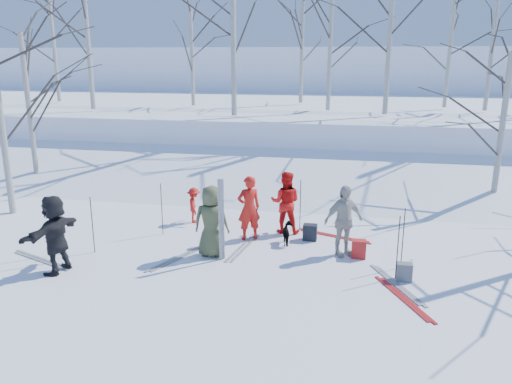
% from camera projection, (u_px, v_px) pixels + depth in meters
% --- Properties ---
extents(ground, '(120.00, 120.00, 0.00)m').
position_uv_depth(ground, '(242.00, 268.00, 10.73)').
color(ground, white).
rests_on(ground, ground).
extents(snow_ramp, '(70.00, 9.49, 4.12)m').
position_uv_depth(snow_ramp, '(287.00, 183.00, 17.31)').
color(snow_ramp, white).
rests_on(snow_ramp, ground).
extents(snow_plateau, '(70.00, 18.00, 2.20)m').
position_uv_depth(snow_plateau, '(313.00, 123.00, 26.55)').
color(snow_plateau, white).
rests_on(snow_plateau, ground).
extents(far_hill, '(90.00, 30.00, 6.00)m').
position_uv_depth(far_hill, '(334.00, 83.00, 46.16)').
color(far_hill, white).
rests_on(far_hill, ground).
extents(skier_olive_center, '(0.82, 0.55, 1.64)m').
position_uv_depth(skier_olive_center, '(211.00, 221.00, 11.21)').
color(skier_olive_center, '#434A2C').
rests_on(skier_olive_center, ground).
extents(skier_red_north, '(0.71, 0.64, 1.62)m').
position_uv_depth(skier_red_north, '(249.00, 208.00, 12.23)').
color(skier_red_north, red).
rests_on(skier_red_north, ground).
extents(skier_redor_behind, '(0.78, 0.61, 1.61)m').
position_uv_depth(skier_redor_behind, '(285.00, 202.00, 12.74)').
color(skier_redor_behind, red).
rests_on(skier_redor_behind, ground).
extents(skier_red_seated, '(0.55, 0.72, 0.98)m').
position_uv_depth(skier_red_seated, '(194.00, 205.00, 13.59)').
color(skier_red_seated, red).
rests_on(skier_red_seated, ground).
extents(skier_cream_east, '(1.03, 0.86, 1.64)m').
position_uv_depth(skier_cream_east, '(343.00, 221.00, 11.25)').
color(skier_cream_east, beige).
rests_on(skier_cream_east, ground).
extents(skier_grey_west, '(0.76, 1.62, 1.68)m').
position_uv_depth(skier_grey_west, '(55.00, 234.00, 10.35)').
color(skier_grey_west, black).
rests_on(skier_grey_west, ground).
extents(dog, '(0.42, 0.66, 0.51)m').
position_uv_depth(dog, '(288.00, 234.00, 12.07)').
color(dog, black).
rests_on(dog, ground).
extents(upright_ski_left, '(0.10, 0.16, 1.90)m').
position_uv_depth(upright_ski_left, '(220.00, 220.00, 10.87)').
color(upright_ski_left, silver).
rests_on(upright_ski_left, ground).
extents(upright_ski_right, '(0.13, 0.23, 1.89)m').
position_uv_depth(upright_ski_right, '(223.00, 220.00, 10.89)').
color(upright_ski_right, silver).
rests_on(upright_ski_right, ground).
extents(ski_pair_a, '(1.70, 2.06, 0.02)m').
position_uv_depth(ski_pair_a, '(397.00, 284.00, 9.94)').
color(ski_pair_a, silver).
rests_on(ski_pair_a, ground).
extents(ski_pair_b, '(1.70, 2.06, 0.02)m').
position_uv_depth(ski_pair_b, '(403.00, 298.00, 9.37)').
color(ski_pair_b, maroon).
rests_on(ski_pair_b, ground).
extents(ski_pair_c, '(1.58, 2.05, 0.02)m').
position_uv_depth(ski_pair_c, '(179.00, 258.00, 11.27)').
color(ski_pair_c, silver).
rests_on(ski_pair_c, ground).
extents(ski_pair_d, '(1.50, 2.04, 0.02)m').
position_uv_depth(ski_pair_d, '(41.00, 260.00, 11.14)').
color(ski_pair_d, silver).
rests_on(ski_pair_d, ground).
extents(ski_pair_e, '(1.44, 2.03, 0.02)m').
position_uv_depth(ski_pair_e, '(334.00, 236.00, 12.63)').
color(ski_pair_e, maroon).
rests_on(ski_pair_e, ground).
extents(ski_pair_f, '(0.72, 1.95, 0.02)m').
position_uv_depth(ski_pair_f, '(243.00, 247.00, 11.88)').
color(ski_pair_f, silver).
rests_on(ski_pair_f, ground).
extents(ski_pole_a, '(0.02, 0.02, 1.34)m').
position_uv_depth(ski_pole_a, '(300.00, 205.00, 12.95)').
color(ski_pole_a, black).
rests_on(ski_pole_a, ground).
extents(ski_pole_b, '(0.02, 0.02, 1.34)m').
position_uv_depth(ski_pole_b, '(162.00, 209.00, 12.62)').
color(ski_pole_b, black).
rests_on(ski_pole_b, ground).
extents(ski_pole_c, '(0.02, 0.02, 1.34)m').
position_uv_depth(ski_pole_c, '(283.00, 208.00, 12.72)').
color(ski_pole_c, black).
rests_on(ski_pole_c, ground).
extents(ski_pole_d, '(0.02, 0.02, 1.34)m').
position_uv_depth(ski_pole_d, '(398.00, 248.00, 10.07)').
color(ski_pole_d, black).
rests_on(ski_pole_d, ground).
extents(ski_pole_e, '(0.02, 0.02, 1.34)m').
position_uv_depth(ski_pole_e, '(51.00, 234.00, 10.84)').
color(ski_pole_e, black).
rests_on(ski_pole_e, ground).
extents(ski_pole_f, '(0.02, 0.02, 1.34)m').
position_uv_depth(ski_pole_f, '(403.00, 239.00, 10.57)').
color(ski_pole_f, black).
rests_on(ski_pole_f, ground).
extents(ski_pole_g, '(0.02, 0.02, 1.34)m').
position_uv_depth(ski_pole_g, '(57.00, 227.00, 11.30)').
color(ski_pole_g, black).
rests_on(ski_pole_g, ground).
extents(ski_pole_h, '(0.02, 0.02, 1.34)m').
position_uv_depth(ski_pole_h, '(92.00, 225.00, 11.42)').
color(ski_pole_h, black).
rests_on(ski_pole_h, ground).
extents(backpack_red, '(0.32, 0.22, 0.42)m').
position_uv_depth(backpack_red, '(359.00, 249.00, 11.23)').
color(backpack_red, '#B11C1B').
rests_on(backpack_red, ground).
extents(backpack_grey, '(0.30, 0.20, 0.38)m').
position_uv_depth(backpack_grey, '(404.00, 272.00, 10.08)').
color(backpack_grey, '#585B5F').
rests_on(backpack_grey, ground).
extents(backpack_dark, '(0.34, 0.24, 0.40)m').
position_uv_depth(backpack_dark, '(310.00, 232.00, 12.33)').
color(backpack_dark, black).
rests_on(backpack_dark, ground).
extents(birch_plateau_a, '(4.02, 4.02, 4.89)m').
position_uv_depth(birch_plateau_a, '(492.00, 51.00, 20.47)').
color(birch_plateau_a, silver).
rests_on(birch_plateau_a, snow_plateau).
extents(birch_plateau_c, '(4.43, 4.43, 5.47)m').
position_uv_depth(birch_plateau_c, '(54.00, 46.00, 24.72)').
color(birch_plateau_c, silver).
rests_on(birch_plateau_c, snow_plateau).
extents(birch_plateau_e, '(4.93, 4.93, 6.19)m').
position_uv_depth(birch_plateau_e, '(87.00, 35.00, 20.86)').
color(birch_plateau_e, silver).
rests_on(birch_plateau_e, snow_plateau).
extents(birch_plateau_f, '(4.00, 4.00, 4.85)m').
position_uv_depth(birch_plateau_f, '(330.00, 51.00, 20.63)').
color(birch_plateau_f, silver).
rests_on(birch_plateau_f, snow_plateau).
extents(birch_plateau_g, '(4.92, 4.92, 6.17)m').
position_uv_depth(birch_plateau_g, '(233.00, 32.00, 18.56)').
color(birch_plateau_g, silver).
rests_on(birch_plateau_g, snow_plateau).
extents(birch_plateau_h, '(3.79, 3.79, 4.56)m').
position_uv_depth(birch_plateau_h, '(449.00, 55.00, 21.84)').
color(birch_plateau_h, silver).
rests_on(birch_plateau_h, snow_plateau).
extents(birch_plateau_i, '(4.44, 4.44, 5.48)m').
position_uv_depth(birch_plateau_i, '(302.00, 45.00, 23.99)').
color(birch_plateau_i, silver).
rests_on(birch_plateau_i, snow_plateau).
extents(birch_plateau_j, '(3.61, 3.61, 4.29)m').
position_uv_depth(birch_plateau_j, '(192.00, 58.00, 22.72)').
color(birch_plateau_j, silver).
rests_on(birch_plateau_j, snow_plateau).
extents(birch_plateau_k, '(5.22, 5.22, 6.60)m').
position_uv_depth(birch_plateau_k, '(391.00, 27.00, 18.94)').
color(birch_plateau_k, silver).
rests_on(birch_plateau_k, snow_plateau).
extents(birch_edge_a, '(4.69, 4.69, 5.84)m').
position_uv_depth(birch_edge_a, '(0.00, 112.00, 13.77)').
color(birch_edge_a, silver).
rests_on(birch_edge_a, ground).
extents(birch_edge_d, '(4.23, 4.23, 5.18)m').
position_uv_depth(birch_edge_d, '(29.00, 111.00, 17.05)').
color(birch_edge_d, silver).
rests_on(birch_edge_d, ground).
extents(birch_edge_e, '(3.77, 3.77, 4.53)m').
position_uv_depth(birch_edge_e, '(501.00, 133.00, 14.42)').
color(birch_edge_e, silver).
rests_on(birch_edge_e, ground).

